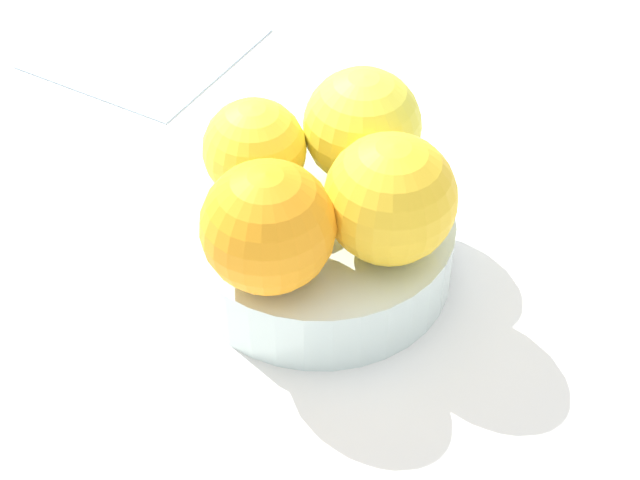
{
  "coord_description": "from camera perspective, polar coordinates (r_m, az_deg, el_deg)",
  "views": [
    {
      "loc": [
        40.72,
        12.83,
        43.37
      ],
      "look_at": [
        0.0,
        0.0,
        2.56
      ],
      "focal_mm": 54.69,
      "sensor_mm": 36.0,
      "label": 1
    }
  ],
  "objects": [
    {
      "name": "ground_plane",
      "position": [
        0.62,
        0.0,
        -2.4
      ],
      "size": [
        110.0,
        110.0,
        2.0
      ],
      "primitive_type": "cube",
      "color": "white"
    },
    {
      "name": "fruit_bowl",
      "position": [
        0.59,
        0.0,
        -0.38
      ],
      "size": [
        16.22,
        16.22,
        4.27
      ],
      "color": "silver",
      "rests_on": "ground_plane"
    },
    {
      "name": "orange_in_bowl_0",
      "position": [
        0.54,
        4.13,
        2.42
      ],
      "size": [
        7.48,
        7.48,
        7.48
      ],
      "primitive_type": "sphere",
      "color": "yellow",
      "rests_on": "fruit_bowl"
    },
    {
      "name": "orange_in_bowl_1",
      "position": [
        0.58,
        -3.85,
        5.3
      ],
      "size": [
        6.23,
        6.23,
        6.23
      ],
      "primitive_type": "sphere",
      "color": "yellow",
      "rests_on": "fruit_bowl"
    },
    {
      "name": "orange_in_bowl_2",
      "position": [
        0.59,
        2.49,
        6.68
      ],
      "size": [
        7.2,
        7.2,
        7.2
      ],
      "primitive_type": "sphere",
      "color": "yellow",
      "rests_on": "fruit_bowl"
    },
    {
      "name": "orange_in_bowl_3",
      "position": [
        0.52,
        -3.06,
        0.77
      ],
      "size": [
        7.39,
        7.39,
        7.39
      ],
      "primitive_type": "sphere",
      "color": "orange",
      "rests_on": "fruit_bowl"
    },
    {
      "name": "folded_napkin",
      "position": [
        0.82,
        -10.14,
        11.03
      ],
      "size": [
        17.72,
        17.72,
        0.3
      ],
      "primitive_type": "cube",
      "rotation": [
        0.0,
        0.0,
        -0.21
      ],
      "color": "silver",
      "rests_on": "ground_plane"
    }
  ]
}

